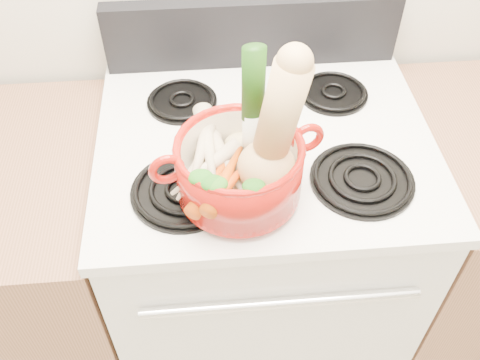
{
  "coord_description": "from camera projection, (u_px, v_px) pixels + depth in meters",
  "views": [
    {
      "loc": [
        -0.14,
        0.49,
        1.79
      ],
      "look_at": [
        -0.08,
        1.2,
        1.02
      ],
      "focal_mm": 40.0,
      "sensor_mm": 36.0,
      "label": 1
    }
  ],
  "objects": [
    {
      "name": "parsnip_3",
      "position": [
        205.0,
        168.0,
        1.06
      ],
      "size": [
        0.16,
        0.13,
        0.05
      ],
      "primitive_type": "cone",
      "rotation": [
        1.66,
        0.0,
        -0.94
      ],
      "color": "beige",
      "rests_on": "dutch_oven"
    },
    {
      "name": "parsnip_4",
      "position": [
        208.0,
        147.0,
        1.08
      ],
      "size": [
        0.06,
        0.22,
        0.06
      ],
      "primitive_type": "cone",
      "rotation": [
        1.66,
        0.0,
        0.07
      ],
      "color": "beige",
      "rests_on": "dutch_oven"
    },
    {
      "name": "squash",
      "position": [
        283.0,
        130.0,
        0.97
      ],
      "size": [
        0.2,
        0.17,
        0.31
      ],
      "primitive_type": null,
      "rotation": [
        0.0,
        0.16,
        -0.35
      ],
      "color": "tan",
      "rests_on": "dutch_oven"
    },
    {
      "name": "cooktop",
      "position": [
        265.0,
        141.0,
        1.25
      ],
      "size": [
        0.78,
        0.67,
        0.03
      ],
      "primitive_type": "cube",
      "color": "white",
      "rests_on": "stove_body"
    },
    {
      "name": "pot_handle_right",
      "position": [
        307.0,
        138.0,
        1.06
      ],
      "size": [
        0.07,
        0.03,
        0.07
      ],
      "primitive_type": "torus",
      "rotation": [
        1.57,
        0.0,
        0.23
      ],
      "color": "#9E120A",
      "rests_on": "dutch_oven"
    },
    {
      "name": "control_backsplash",
      "position": [
        252.0,
        33.0,
        1.38
      ],
      "size": [
        0.76,
        0.05,
        0.18
      ],
      "primitive_type": "cube",
      "color": "black",
      "rests_on": "cooktop"
    },
    {
      "name": "burner_front_left",
      "position": [
        184.0,
        190.0,
        1.12
      ],
      "size": [
        0.22,
        0.22,
        0.02
      ],
      "primitive_type": "cylinder",
      "color": "black",
      "rests_on": "cooktop"
    },
    {
      "name": "carrot_4",
      "position": [
        225.0,
        180.0,
        1.03
      ],
      "size": [
        0.11,
        0.18,
        0.05
      ],
      "primitive_type": "cone",
      "rotation": [
        1.66,
        0.0,
        -0.44
      ],
      "color": "#CB470A",
      "rests_on": "dutch_oven"
    },
    {
      "name": "oven_handle",
      "position": [
        281.0,
        303.0,
        1.13
      ],
      "size": [
        0.6,
        0.02,
        0.02
      ],
      "primitive_type": "cylinder",
      "rotation": [
        0.0,
        1.57,
        0.0
      ],
      "color": "silver",
      "rests_on": "stove_body"
    },
    {
      "name": "parsnip_2",
      "position": [
        222.0,
        154.0,
        1.09
      ],
      "size": [
        0.12,
        0.21,
        0.06
      ],
      "primitive_type": "cone",
      "rotation": [
        1.66,
        0.0,
        0.37
      ],
      "color": "beige",
      "rests_on": "dutch_oven"
    },
    {
      "name": "carrot_3",
      "position": [
        228.0,
        187.0,
        1.02
      ],
      "size": [
        0.11,
        0.14,
        0.04
      ],
      "primitive_type": "cone",
      "rotation": [
        1.66,
        0.0,
        -0.66
      ],
      "color": "#BA3209",
      "rests_on": "dutch_oven"
    },
    {
      "name": "parsnip_0",
      "position": [
        202.0,
        158.0,
        1.09
      ],
      "size": [
        0.08,
        0.24,
        0.07
      ],
      "primitive_type": "cone",
      "rotation": [
        1.66,
        0.0,
        -0.13
      ],
      "color": "beige",
      "rests_on": "dutch_oven"
    },
    {
      "name": "carrot_0",
      "position": [
        220.0,
        183.0,
        1.05
      ],
      "size": [
        0.06,
        0.18,
        0.05
      ],
      "primitive_type": "cone",
      "rotation": [
        1.66,
        0.0,
        -0.18
      ],
      "color": "#D04E0A",
      "rests_on": "dutch_oven"
    },
    {
      "name": "carrot_2",
      "position": [
        251.0,
        181.0,
        1.04
      ],
      "size": [
        0.04,
        0.18,
        0.05
      ],
      "primitive_type": "cone",
      "rotation": [
        1.66,
        0.0,
        -0.02
      ],
      "color": "#DB500A",
      "rests_on": "dutch_oven"
    },
    {
      "name": "burner_front_right",
      "position": [
        362.0,
        178.0,
        1.14
      ],
      "size": [
        0.22,
        0.22,
        0.02
      ],
      "primitive_type": "cylinder",
      "color": "black",
      "rests_on": "cooktop"
    },
    {
      "name": "pot_handle_left",
      "position": [
        167.0,
        169.0,
        1.0
      ],
      "size": [
        0.07,
        0.03,
        0.07
      ],
      "primitive_type": "torus",
      "rotation": [
        1.57,
        0.0,
        0.23
      ],
      "color": "#9E120A",
      "rests_on": "dutch_oven"
    },
    {
      "name": "stove_body",
      "position": [
        259.0,
        258.0,
        1.6
      ],
      "size": [
        0.76,
        0.65,
        0.92
      ],
      "primitive_type": "cube",
      "color": "silver",
      "rests_on": "floor"
    },
    {
      "name": "carrot_1",
      "position": [
        212.0,
        184.0,
        1.05
      ],
      "size": [
        0.12,
        0.16,
        0.05
      ],
      "primitive_type": "cone",
      "rotation": [
        1.66,
        0.0,
        -0.54
      ],
      "color": "red",
      "rests_on": "dutch_oven"
    },
    {
      "name": "burner_back_left",
      "position": [
        182.0,
        100.0,
        1.32
      ],
      "size": [
        0.17,
        0.17,
        0.02
      ],
      "primitive_type": "cylinder",
      "color": "black",
      "rests_on": "cooktop"
    },
    {
      "name": "dutch_oven",
      "position": [
        239.0,
        168.0,
        1.06
      ],
      "size": [
        0.3,
        0.3,
        0.12
      ],
      "primitive_type": "cylinder",
      "rotation": [
        0.0,
        0.0,
        0.23
      ],
      "color": "#9E120A",
      "rests_on": "burner_front_left"
    },
    {
      "name": "parsnip_5",
      "position": [
        201.0,
        150.0,
        1.08
      ],
      "size": [
        0.09,
        0.21,
        0.06
      ],
      "primitive_type": "cone",
      "rotation": [
        1.66,
        0.0,
        -0.27
      ],
      "color": "beige",
      "rests_on": "dutch_oven"
    },
    {
      "name": "leek",
      "position": [
        253.0,
        108.0,
        1.02
      ],
      "size": [
        0.05,
        0.05,
        0.29
      ],
      "primitive_type": "cylinder",
      "rotation": [
        0.0,
        0.0,
        0.09
      ],
      "color": "silver",
      "rests_on": "dutch_oven"
    },
    {
      "name": "ginger",
      "position": [
        241.0,
        143.0,
        1.13
      ],
      "size": [
        0.08,
        0.06,
        0.04
      ],
      "primitive_type": "ellipsoid",
      "rotation": [
        0.0,
        0.0,
        0.1
      ],
      "color": "tan",
      "rests_on": "dutch_oven"
    },
    {
      "name": "burner_back_right",
      "position": [
        333.0,
        92.0,
        1.34
      ],
      "size": [
        0.17,
        0.17,
        0.02
      ],
      "primitive_type": "cylinder",
      "color": "black",
      "rests_on": "cooktop"
    },
    {
      "name": "parsnip_1",
      "position": [
        197.0,
        165.0,
        1.08
      ],
      "size": [
        0.12,
        0.17,
        0.05
      ],
      "primitive_type": "cone",
      "rotation": [
        1.66,
        0.0,
        -0.49
      ],
      "color": "beige",
      "rests_on": "dutch_oven"
    }
  ]
}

